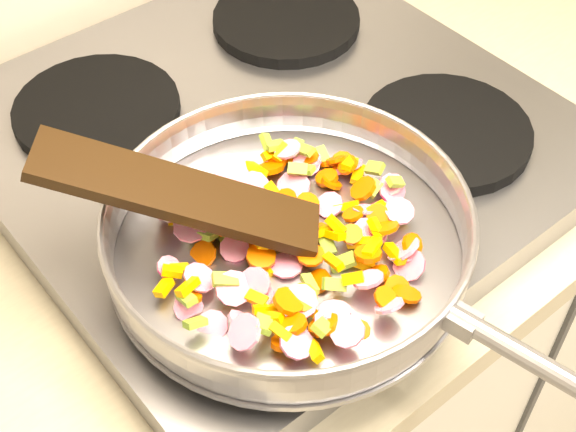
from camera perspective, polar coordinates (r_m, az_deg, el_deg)
base_cabinet at (r=1.67m, az=18.14°, el=3.01°), size 3.00×0.65×0.86m
cooktop at (r=0.93m, az=-1.33°, el=5.49°), size 0.60×0.60×0.04m
grate_fl at (r=0.77m, az=-3.03°, el=-2.83°), size 0.19×0.19×0.02m
grate_fr at (r=0.91m, az=11.17°, el=5.88°), size 0.19×0.19×0.02m
grate_bl at (r=0.95m, az=-13.43°, el=7.37°), size 0.19×0.19×0.02m
grate_br at (r=1.07m, az=-0.13°, el=13.75°), size 0.19×0.19×0.02m
saute_pan at (r=0.74m, az=0.13°, el=-1.06°), size 0.38×0.54×0.06m
vegetable_heap at (r=0.76m, az=0.04°, el=-0.97°), size 0.28×0.28×0.05m
wooden_spatula at (r=0.73m, az=-7.75°, el=1.58°), size 0.23×0.22×0.10m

